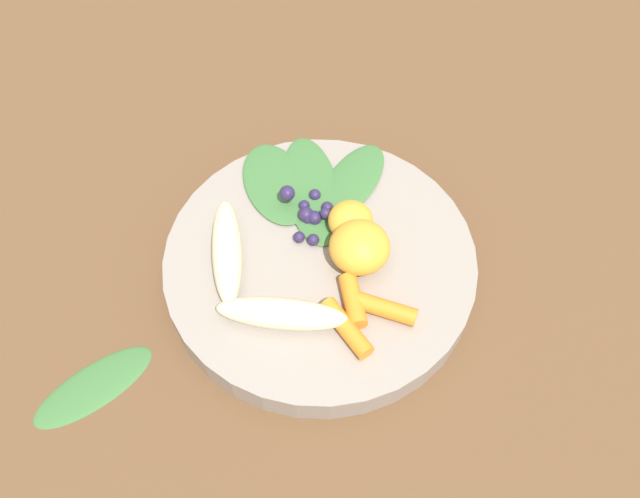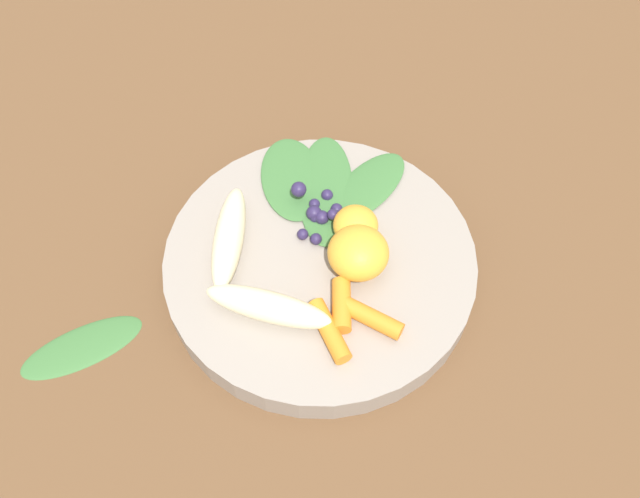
# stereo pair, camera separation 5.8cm
# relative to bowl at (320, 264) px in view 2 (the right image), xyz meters

# --- Properties ---
(ground_plane) EXTENTS (2.40, 2.40, 0.00)m
(ground_plane) POSITION_rel_bowl_xyz_m (0.00, 0.00, -0.01)
(ground_plane) COLOR brown
(bowl) EXTENTS (0.28, 0.28, 0.03)m
(bowl) POSITION_rel_bowl_xyz_m (0.00, 0.00, 0.00)
(bowl) COLOR gray
(bowl) RESTS_ON ground_plane
(banana_peeled_left) EXTENTS (0.03, 0.11, 0.03)m
(banana_peeled_left) POSITION_rel_bowl_xyz_m (0.07, -0.02, 0.03)
(banana_peeled_left) COLOR beige
(banana_peeled_left) RESTS_ON bowl
(banana_peeled_right) EXTENTS (0.11, 0.05, 0.03)m
(banana_peeled_right) POSITION_rel_bowl_xyz_m (0.02, -0.08, 0.03)
(banana_peeled_right) COLOR beige
(banana_peeled_right) RESTS_ON bowl
(orange_segment_near) EXTENTS (0.04, 0.04, 0.03)m
(orange_segment_near) POSITION_rel_bowl_xyz_m (-0.03, 0.02, 0.03)
(orange_segment_near) COLOR #F4A833
(orange_segment_near) RESTS_ON bowl
(orange_segment_far) EXTENTS (0.05, 0.05, 0.04)m
(orange_segment_far) POSITION_rel_bowl_xyz_m (0.00, 0.04, 0.04)
(orange_segment_far) COLOR #F4A833
(orange_segment_far) RESTS_ON bowl
(carrot_front) EXTENTS (0.05, 0.05, 0.02)m
(carrot_front) POSITION_rel_bowl_xyz_m (0.07, 0.03, 0.02)
(carrot_front) COLOR orange
(carrot_front) RESTS_ON bowl
(carrot_mid_left) EXTENTS (0.05, 0.03, 0.02)m
(carrot_mid_left) POSITION_rel_bowl_xyz_m (0.05, 0.03, 0.02)
(carrot_mid_left) COLOR orange
(carrot_mid_left) RESTS_ON bowl
(carrot_mid_right) EXTENTS (0.03, 0.06, 0.02)m
(carrot_mid_right) POSITION_rel_bowl_xyz_m (0.05, 0.06, 0.02)
(carrot_mid_right) COLOR orange
(carrot_mid_right) RESTS_ON bowl
(blueberry_pile) EXTENTS (0.06, 0.05, 0.03)m
(blueberry_pile) POSITION_rel_bowl_xyz_m (-0.04, -0.02, 0.02)
(blueberry_pile) COLOR #2D234C
(blueberry_pile) RESTS_ON bowl
(coconut_shred_patch) EXTENTS (0.04, 0.04, 0.00)m
(coconut_shred_patch) POSITION_rel_bowl_xyz_m (-0.04, 0.02, 0.02)
(coconut_shred_patch) COLOR white
(coconut_shred_patch) RESTS_ON bowl
(kale_leaf_left) EXTENTS (0.12, 0.08, 0.01)m
(kale_leaf_left) POSITION_rel_bowl_xyz_m (-0.09, 0.02, 0.02)
(kale_leaf_left) COLOR #3D7038
(kale_leaf_left) RESTS_ON bowl
(kale_leaf_right) EXTENTS (0.15, 0.09, 0.01)m
(kale_leaf_right) POSITION_rel_bowl_xyz_m (-0.07, -0.02, 0.02)
(kale_leaf_right) COLOR #3D7038
(kale_leaf_right) RESTS_ON bowl
(kale_leaf_rear) EXTENTS (0.12, 0.10, 0.01)m
(kale_leaf_rear) POSITION_rel_bowl_xyz_m (-0.08, -0.05, 0.02)
(kale_leaf_rear) COLOR #3D7038
(kale_leaf_rear) RESTS_ON bowl
(kale_leaf_stray) EXTENTS (0.11, 0.11, 0.01)m
(kale_leaf_stray) POSITION_rel_bowl_xyz_m (0.14, -0.17, -0.01)
(kale_leaf_stray) COLOR #3D7038
(kale_leaf_stray) RESTS_ON ground_plane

